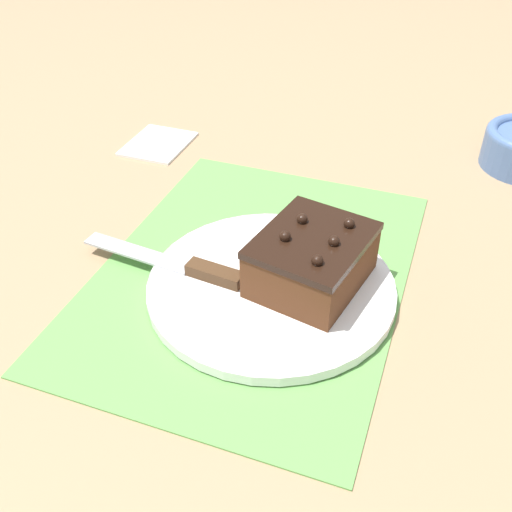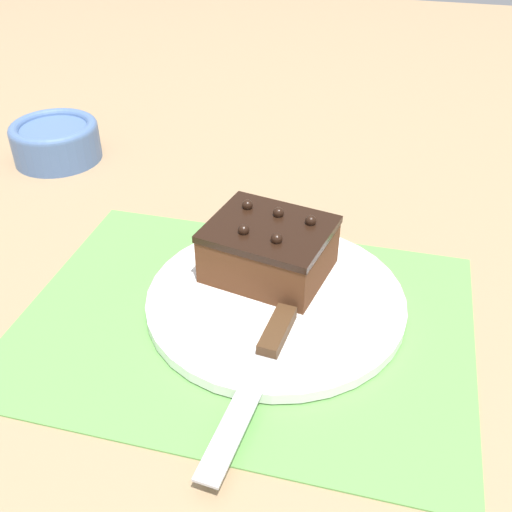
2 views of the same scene
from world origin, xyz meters
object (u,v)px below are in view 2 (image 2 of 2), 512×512
cake_plate (276,300)px  small_bowl (56,140)px  chocolate_cake (269,249)px  serving_knife (265,357)px

cake_plate → small_bowl: 0.48m
chocolate_cake → small_bowl: chocolate_cake is taller
serving_knife → small_bowl: small_bowl is taller
cake_plate → serving_knife: serving_knife is taller
cake_plate → chocolate_cake: 0.06m
cake_plate → serving_knife: bearing=-83.1°
chocolate_cake → serving_knife: chocolate_cake is taller
cake_plate → chocolate_cake: (-0.02, 0.04, 0.04)m
chocolate_cake → serving_knife: 0.14m
cake_plate → chocolate_cake: chocolate_cake is taller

